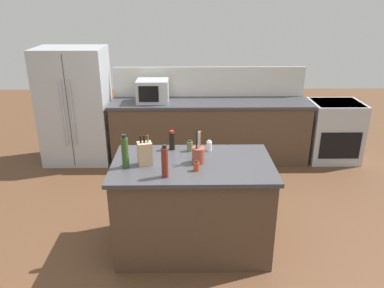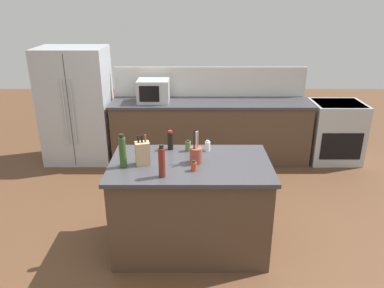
{
  "view_description": "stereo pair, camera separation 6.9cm",
  "coord_description": "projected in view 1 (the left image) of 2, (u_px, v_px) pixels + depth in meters",
  "views": [
    {
      "loc": [
        -0.05,
        -3.23,
        2.41
      ],
      "look_at": [
        0.0,
        0.35,
        0.99
      ],
      "focal_mm": 35.0,
      "sensor_mm": 36.0,
      "label": 1
    },
    {
      "loc": [
        0.02,
        -3.23,
        2.41
      ],
      "look_at": [
        0.0,
        0.35,
        0.99
      ],
      "focal_mm": 35.0,
      "sensor_mm": 36.0,
      "label": 2
    }
  ],
  "objects": [
    {
      "name": "utensil_crock",
      "position": [
        198.0,
        155.0,
        3.51
      ],
      "size": [
        0.12,
        0.12,
        0.32
      ],
      "color": "brown",
      "rests_on": "kitchen_island"
    },
    {
      "name": "ground_plane",
      "position": [
        192.0,
        245.0,
        3.89
      ],
      "size": [
        14.0,
        14.0,
        0.0
      ],
      "primitive_type": "plane",
      "color": "brown"
    },
    {
      "name": "vinegar_bottle",
      "position": [
        165.0,
        162.0,
        3.21
      ],
      "size": [
        0.06,
        0.06,
        0.3
      ],
      "color": "maroon",
      "rests_on": "kitchen_island"
    },
    {
      "name": "knife_block",
      "position": [
        145.0,
        153.0,
        3.46
      ],
      "size": [
        0.15,
        0.13,
        0.29
      ],
      "rotation": [
        0.0,
        0.0,
        0.25
      ],
      "color": "tan",
      "rests_on": "kitchen_island"
    },
    {
      "name": "refrigerator",
      "position": [
        76.0,
        106.0,
        5.64
      ],
      "size": [
        0.98,
        0.75,
        1.73
      ],
      "color": "#ADB2B7",
      "rests_on": "ground_plane"
    },
    {
      "name": "kitchen_island",
      "position": [
        193.0,
        205.0,
        3.72
      ],
      "size": [
        1.53,
        0.91,
        0.94
      ],
      "color": "#4C3828",
      "rests_on": "ground_plane"
    },
    {
      "name": "spice_jar_paprika",
      "position": [
        196.0,
        166.0,
        3.37
      ],
      "size": [
        0.05,
        0.05,
        0.1
      ],
      "color": "#B73D1E",
      "rests_on": "kitchen_island"
    },
    {
      "name": "soy_sauce_bottle",
      "position": [
        172.0,
        141.0,
        3.81
      ],
      "size": [
        0.06,
        0.06,
        0.2
      ],
      "color": "black",
      "rests_on": "kitchen_island"
    },
    {
      "name": "back_counter_run",
      "position": [
        210.0,
        131.0,
        5.77
      ],
      "size": [
        3.0,
        0.66,
        0.94
      ],
      "color": "#4C3828",
      "rests_on": "ground_plane"
    },
    {
      "name": "range_oven",
      "position": [
        333.0,
        131.0,
        5.79
      ],
      "size": [
        0.76,
        0.65,
        0.92
      ],
      "color": "#ADB2B7",
      "rests_on": "ground_plane"
    },
    {
      "name": "microwave",
      "position": [
        153.0,
        91.0,
        5.52
      ],
      "size": [
        0.46,
        0.39,
        0.33
      ],
      "color": "#ADB2B7",
      "rests_on": "back_counter_run"
    },
    {
      "name": "olive_oil_bottle",
      "position": [
        125.0,
        152.0,
        3.39
      ],
      "size": [
        0.06,
        0.06,
        0.32
      ],
      "color": "#2D4C1E",
      "rests_on": "kitchen_island"
    },
    {
      "name": "salt_shaker",
      "position": [
        209.0,
        146.0,
        3.8
      ],
      "size": [
        0.05,
        0.05,
        0.11
      ],
      "color": "silver",
      "rests_on": "kitchen_island"
    },
    {
      "name": "wall_backsplash",
      "position": [
        209.0,
        82.0,
        5.8
      ],
      "size": [
        2.96,
        0.03,
        0.46
      ],
      "primitive_type": "cube",
      "color": "beige",
      "rests_on": "back_counter_run"
    },
    {
      "name": "spice_jar_oregano",
      "position": [
        190.0,
        146.0,
        3.79
      ],
      "size": [
        0.06,
        0.06,
        0.12
      ],
      "color": "#567038",
      "rests_on": "kitchen_island"
    }
  ]
}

